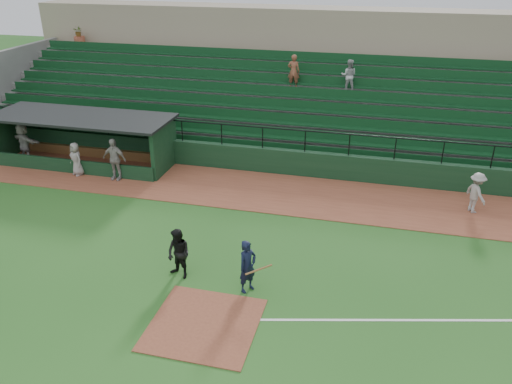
# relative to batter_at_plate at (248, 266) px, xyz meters

# --- Properties ---
(ground) EXTENTS (90.00, 90.00, 0.00)m
(ground) POSITION_rel_batter_at_plate_xyz_m (-0.78, -0.88, -0.87)
(ground) COLOR #23561C
(ground) RESTS_ON ground
(warning_track) EXTENTS (40.00, 4.00, 0.03)m
(warning_track) POSITION_rel_batter_at_plate_xyz_m (-0.78, 7.12, -0.86)
(warning_track) COLOR brown
(warning_track) RESTS_ON ground
(home_plate_dirt) EXTENTS (3.00, 3.00, 0.03)m
(home_plate_dirt) POSITION_rel_batter_at_plate_xyz_m (-0.78, -1.88, -0.86)
(home_plate_dirt) COLOR brown
(home_plate_dirt) RESTS_ON ground
(foul_line) EXTENTS (17.49, 4.44, 0.01)m
(foul_line) POSITION_rel_batter_at_plate_xyz_m (7.22, 0.32, -0.87)
(foul_line) COLOR white
(foul_line) RESTS_ON ground
(stadium_structure) EXTENTS (38.00, 13.08, 6.40)m
(stadium_structure) POSITION_rel_batter_at_plate_xyz_m (-0.78, 15.58, 1.43)
(stadium_structure) COLOR #10321A
(stadium_structure) RESTS_ON ground
(dugout) EXTENTS (8.90, 3.20, 2.42)m
(dugout) POSITION_rel_batter_at_plate_xyz_m (-10.53, 8.68, 0.46)
(dugout) COLOR #10321A
(dugout) RESTS_ON ground
(batter_at_plate) EXTENTS (1.14, 0.76, 1.74)m
(batter_at_plate) POSITION_rel_batter_at_plate_xyz_m (0.00, 0.00, 0.00)
(batter_at_plate) COLOR black
(batter_at_plate) RESTS_ON ground
(umpire) EXTENTS (1.00, 0.90, 1.70)m
(umpire) POSITION_rel_batter_at_plate_xyz_m (-2.32, 0.18, -0.02)
(umpire) COLOR black
(umpire) RESTS_ON ground
(runner) EXTENTS (1.08, 1.25, 1.68)m
(runner) POSITION_rel_batter_at_plate_xyz_m (7.45, 7.28, -0.00)
(runner) COLOR #9C9792
(runner) RESTS_ON warning_track
(dugout_player_a) EXTENTS (1.17, 0.53, 1.96)m
(dugout_player_a) POSITION_rel_batter_at_plate_xyz_m (-8.08, 6.72, 0.14)
(dugout_player_a) COLOR #9F9995
(dugout_player_a) RESTS_ON warning_track
(dugout_player_b) EXTENTS (0.92, 0.81, 1.58)m
(dugout_player_b) POSITION_rel_batter_at_plate_xyz_m (-10.07, 6.74, -0.05)
(dugout_player_b) COLOR gray
(dugout_player_b) RESTS_ON warning_track
(dugout_player_c) EXTENTS (1.89, 1.12, 1.95)m
(dugout_player_c) POSITION_rel_batter_at_plate_xyz_m (-13.55, 7.74, 0.13)
(dugout_player_c) COLOR gray
(dugout_player_c) RESTS_ON warning_track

